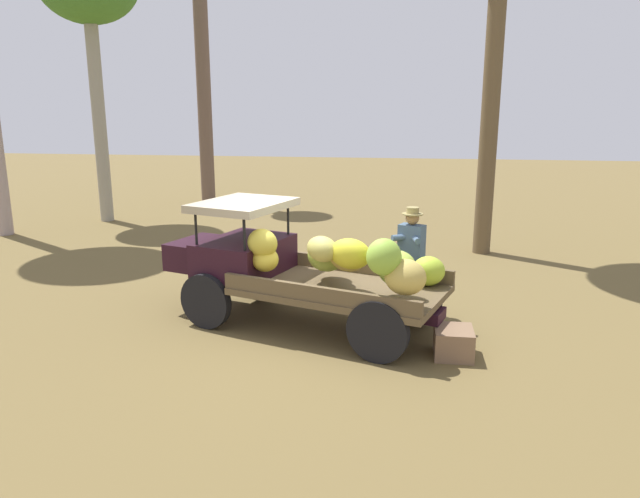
% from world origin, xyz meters
% --- Properties ---
extents(ground_plane, '(60.00, 60.00, 0.00)m').
position_xyz_m(ground_plane, '(0.00, 0.00, 0.00)').
color(ground_plane, brown).
extents(truck, '(4.66, 2.84, 1.87)m').
position_xyz_m(truck, '(0.10, 0.08, 0.95)').
color(truck, black).
rests_on(truck, ground).
extents(farmer, '(0.57, 0.53, 1.75)m').
position_xyz_m(farmer, '(-1.65, -0.80, 1.00)').
color(farmer, '#AEB0AA').
rests_on(farmer, ground).
extents(wooden_crate, '(0.52, 0.57, 0.39)m').
position_xyz_m(wooden_crate, '(-2.25, 0.95, 0.20)').
color(wooden_crate, '#7E6046').
rests_on(wooden_crate, ground).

